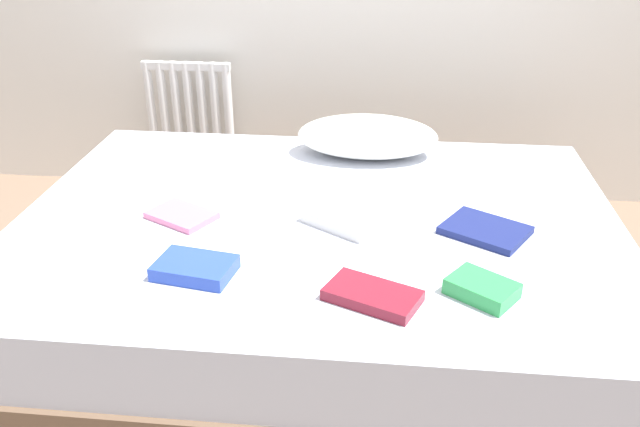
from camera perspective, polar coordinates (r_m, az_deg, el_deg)
ground_plane at (r=2.44m, az=-0.12°, el=-10.63°), size 8.00×8.00×0.00m
bed at (r=2.30m, az=-0.13°, el=-5.74°), size 2.00×1.50×0.50m
radiator at (r=3.46m, az=-11.10°, el=8.06°), size 0.44×0.04×0.57m
pillow at (r=2.64m, az=4.11°, el=6.65°), size 0.55×0.31×0.16m
textbook_navy at (r=2.12m, az=14.05°, el=-1.39°), size 0.31×0.29×0.02m
textbook_pink at (r=2.20m, az=-11.83°, el=-0.16°), size 0.25×0.22×0.02m
textbook_white at (r=2.12m, az=2.27°, el=-0.28°), size 0.29×0.27×0.04m
textbook_blue at (r=1.88m, az=-10.72°, el=-4.63°), size 0.24×0.18×0.04m
textbook_maroon at (r=1.75m, az=4.55°, el=-7.04°), size 0.27×0.22×0.03m
textbook_green at (r=1.81m, az=13.79°, el=-6.30°), size 0.21×0.20×0.04m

